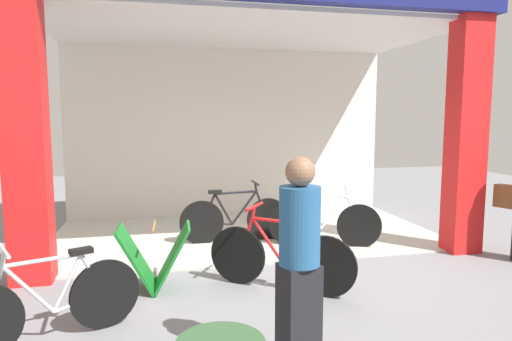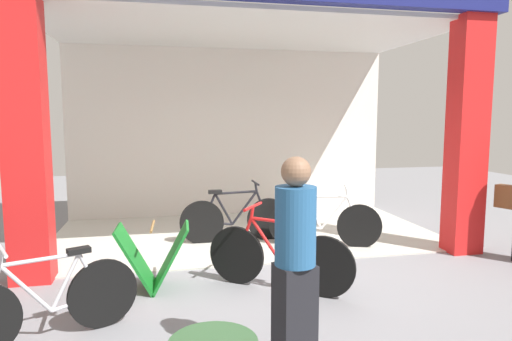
{
  "view_description": "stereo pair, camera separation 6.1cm",
  "coord_description": "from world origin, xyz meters",
  "px_view_note": "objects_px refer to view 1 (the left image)",
  "views": [
    {
      "loc": [
        -1.37,
        -5.46,
        1.91
      ],
      "look_at": [
        0.0,
        0.8,
        1.15
      ],
      "focal_mm": 31.21,
      "sensor_mm": 36.0,
      "label": 1
    },
    {
      "loc": [
        -1.31,
        -5.47,
        1.91
      ],
      "look_at": [
        0.0,
        0.8,
        1.15
      ],
      "focal_mm": 31.21,
      "sensor_mm": 36.0,
      "label": 2
    }
  ],
  "objects_px": {
    "bicycle_inside_0": "(235,218)",
    "sandwich_board_sign": "(154,257)",
    "bicycle_parked_0": "(281,257)",
    "bicycle_parked_1": "(48,303)",
    "pedestrian_3": "(299,264)",
    "bicycle_inside_1": "(324,223)"
  },
  "relations": [
    {
      "from": "bicycle_inside_0",
      "to": "sandwich_board_sign",
      "type": "relative_size",
      "value": 2.09
    },
    {
      "from": "bicycle_inside_0",
      "to": "bicycle_parked_0",
      "type": "xyz_separation_m",
      "value": [
        0.17,
        -2.0,
        0.0
      ]
    },
    {
      "from": "bicycle_parked_0",
      "to": "sandwich_board_sign",
      "type": "relative_size",
      "value": 1.75
    },
    {
      "from": "bicycle_parked_0",
      "to": "bicycle_parked_1",
      "type": "height_order",
      "value": "bicycle_parked_0"
    },
    {
      "from": "bicycle_parked_1",
      "to": "pedestrian_3",
      "type": "bearing_deg",
      "value": -23.71
    },
    {
      "from": "bicycle_inside_0",
      "to": "bicycle_parked_1",
      "type": "height_order",
      "value": "bicycle_inside_0"
    },
    {
      "from": "bicycle_inside_1",
      "to": "bicycle_parked_1",
      "type": "xyz_separation_m",
      "value": [
        -3.31,
        -2.21,
        -0.01
      ]
    },
    {
      "from": "bicycle_parked_0",
      "to": "sandwich_board_sign",
      "type": "height_order",
      "value": "bicycle_parked_0"
    },
    {
      "from": "bicycle_inside_1",
      "to": "sandwich_board_sign",
      "type": "bearing_deg",
      "value": -154.65
    },
    {
      "from": "bicycle_parked_0",
      "to": "pedestrian_3",
      "type": "distance_m",
      "value": 1.67
    },
    {
      "from": "bicycle_inside_0",
      "to": "bicycle_parked_1",
      "type": "distance_m",
      "value": 3.42
    },
    {
      "from": "pedestrian_3",
      "to": "sandwich_board_sign",
      "type": "bearing_deg",
      "value": 119.36
    },
    {
      "from": "bicycle_inside_0",
      "to": "sandwich_board_sign",
      "type": "bearing_deg",
      "value": -125.5
    },
    {
      "from": "bicycle_parked_1",
      "to": "pedestrian_3",
      "type": "distance_m",
      "value": 2.17
    },
    {
      "from": "bicycle_parked_1",
      "to": "sandwich_board_sign",
      "type": "distance_m",
      "value": 1.36
    },
    {
      "from": "bicycle_inside_1",
      "to": "bicycle_inside_0",
      "type": "bearing_deg",
      "value": 157.66
    },
    {
      "from": "bicycle_parked_1",
      "to": "bicycle_parked_0",
      "type": "bearing_deg",
      "value": 18.02
    },
    {
      "from": "bicycle_inside_1",
      "to": "bicycle_parked_0",
      "type": "distance_m",
      "value": 1.83
    },
    {
      "from": "pedestrian_3",
      "to": "bicycle_parked_1",
      "type": "bearing_deg",
      "value": 156.29
    },
    {
      "from": "bicycle_inside_0",
      "to": "bicycle_inside_1",
      "type": "xyz_separation_m",
      "value": [
        1.25,
        -0.52,
        -0.01
      ]
    },
    {
      "from": "bicycle_parked_1",
      "to": "sandwich_board_sign",
      "type": "xyz_separation_m",
      "value": [
        0.87,
        1.05,
        0.01
      ]
    },
    {
      "from": "bicycle_parked_0",
      "to": "pedestrian_3",
      "type": "bearing_deg",
      "value": -100.73
    }
  ]
}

